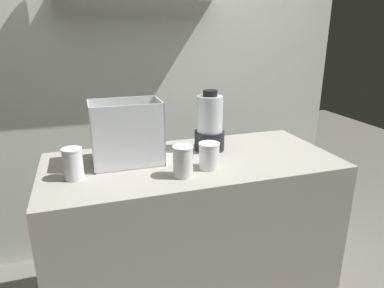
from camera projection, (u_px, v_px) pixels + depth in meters
counter at (192, 240)px, 1.82m from camera, size 1.40×0.64×0.90m
back_wall_unit at (155, 67)px, 2.25m from camera, size 2.60×0.24×2.50m
carrot_display_bin at (128, 144)px, 1.61m from camera, size 0.32×0.20×0.29m
blender_pitcher at (210, 125)px, 1.77m from camera, size 0.16×0.16×0.31m
juice_cup_orange_far_left at (73, 166)px, 1.44m from camera, size 0.08×0.08×0.13m
juice_cup_pomegranate_left at (183, 163)px, 1.47m from camera, size 0.09×0.09×0.14m
juice_cup_pomegranate_middle at (209, 157)px, 1.55m from camera, size 0.10×0.10×0.12m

